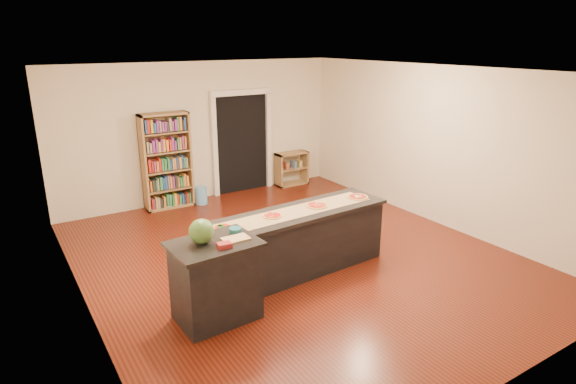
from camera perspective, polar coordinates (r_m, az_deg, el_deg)
room at (r=7.02m, az=0.88°, el=2.69°), size 6.00×7.00×2.80m
doorway at (r=10.43m, az=-5.49°, el=6.50°), size 1.40×0.09×2.21m
kitchen_island at (r=6.86m, az=0.95°, el=-5.96°), size 2.81×0.76×0.93m
side_counter at (r=5.82m, az=-8.54°, el=-10.35°), size 1.00×0.73×0.99m
bookshelf at (r=9.67m, az=-14.18°, el=3.56°), size 0.94×0.33×1.88m
low_shelf at (r=11.03m, az=0.43°, el=2.81°), size 0.75×0.32×0.75m
waste_bin at (r=9.93m, az=-10.25°, el=-0.40°), size 0.25×0.25×0.36m
kraft_paper at (r=6.69m, az=0.96°, el=-2.33°), size 2.46×0.57×0.00m
watermelon at (r=5.56m, az=-10.22°, el=-4.62°), size 0.29×0.29×0.29m
cutting_board at (r=5.65m, az=-6.22°, el=-5.54°), size 0.31×0.21×0.02m
package_red at (r=5.45m, az=-7.55°, el=-6.27°), size 0.17×0.13×0.06m
package_teal at (r=5.85m, az=-6.27°, el=-4.52°), size 0.15×0.15×0.06m
pizza_a at (r=6.16m, az=-7.70°, el=-4.20°), size 0.28×0.28×0.02m
pizza_b at (r=6.51m, az=-1.88°, el=-2.80°), size 0.26×0.26×0.02m
pizza_c at (r=6.91m, az=3.40°, el=-1.59°), size 0.32×0.32×0.02m
pizza_d at (r=7.34m, az=8.23°, el=-0.57°), size 0.33×0.33×0.02m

